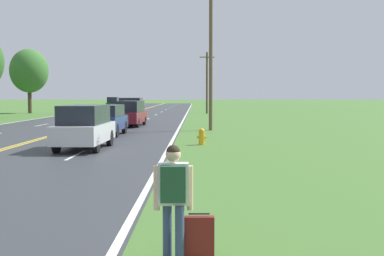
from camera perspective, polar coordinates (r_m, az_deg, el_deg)
hitchhiker_person at (r=6.83m, az=-2.24°, el=-7.39°), size 0.56×0.41×1.65m
suitcase at (r=7.09m, az=0.84°, el=-12.83°), size 0.44×0.14×0.66m
fire_hydrant at (r=22.42m, az=1.15°, el=-1.00°), size 0.45×0.29×0.78m
utility_pole_midground at (r=31.47m, az=2.24°, el=8.88°), size 1.80×0.24×9.72m
utility_pole_far at (r=58.45m, az=1.78°, el=5.50°), size 1.80×0.24×7.41m
tree_behind_sign at (r=62.90m, az=-18.75°, el=6.41°), size 4.66×4.66×7.90m
car_silver_suv_approaching at (r=21.04m, az=-12.62°, el=0.20°), size 1.90×4.37×1.89m
car_dark_blue_suv_mid_near at (r=27.90m, az=-10.12°, el=1.05°), size 1.91×4.20×1.75m
car_maroon_suv_mid_far at (r=35.59m, az=-7.28°, el=1.76°), size 1.95×4.85×1.87m
car_dark_grey_van_receding at (r=41.25m, az=-7.19°, el=2.19°), size 2.06×4.51×2.05m
car_dark_green_van_distant at (r=78.62m, az=-9.33°, el=2.98°), size 1.96×4.37×1.89m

